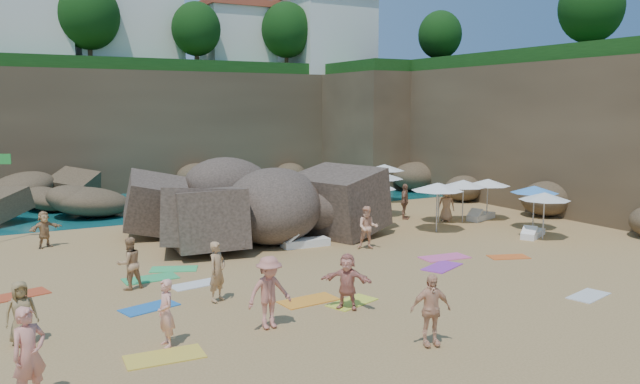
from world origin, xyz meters
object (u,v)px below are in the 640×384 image
parasol_0 (310,173)px  lounger_0 (369,210)px  person_stand_5 (44,229)px  rock_outcrop (245,234)px  person_stand_6 (166,313)px  parasol_2 (384,167)px  person_stand_4 (446,205)px  person_stand_2 (222,196)px  person_stand_3 (405,202)px  person_stand_1 (129,263)px  person_stand_0 (29,355)px  parasol_1 (332,175)px

parasol_0 → lounger_0: (1.86, -3.26, -1.81)m
parasol_0 → person_stand_5: size_ratio=1.50×
rock_outcrop → person_stand_6: size_ratio=4.78×
parasol_2 → person_stand_4: size_ratio=1.45×
person_stand_2 → person_stand_5: size_ratio=1.05×
parasol_2 → person_stand_3: (-2.26, -5.15, -1.18)m
person_stand_3 → person_stand_1: bearing=152.2°
rock_outcrop → person_stand_5: 8.27m
person_stand_0 → person_stand_5: 14.42m
parasol_1 → person_stand_2: 6.21m
rock_outcrop → person_stand_5: size_ratio=5.24×
person_stand_5 → parasol_1: bearing=-15.3°
rock_outcrop → person_stand_4: bearing=-10.0°
lounger_0 → person_stand_4: bearing=-90.6°
parasol_0 → person_stand_6: 20.79m
person_stand_6 → lounger_0: bearing=129.2°
person_stand_1 → person_stand_6: bearing=74.7°
person_stand_3 → person_stand_5: bearing=124.7°
parasol_1 → parasol_0: bearing=137.9°
person_stand_1 → lounger_0: bearing=-163.1°
parasol_0 → person_stand_2: 5.07m
parasol_1 → person_stand_5: size_ratio=1.42×
rock_outcrop → parasol_0: parasol_0 is taller
person_stand_3 → person_stand_5: (-16.64, 1.80, -0.15)m
parasol_1 → person_stand_3: size_ratio=1.18×
rock_outcrop → parasol_0: size_ratio=3.48×
person_stand_4 → person_stand_5: 18.43m
parasol_2 → lounger_0: 4.51m
lounger_0 → person_stand_5: size_ratio=1.31×
lounger_0 → person_stand_2: person_stand_2 is taller
rock_outcrop → person_stand_4: (10.04, -1.77, 0.83)m
parasol_0 → person_stand_3: 6.18m
lounger_0 → person_stand_1: (-14.18, -8.07, 0.68)m
person_stand_6 → person_stand_4: bearing=116.5°
person_stand_0 → person_stand_1: size_ratio=1.15×
rock_outcrop → person_stand_4: size_ratio=4.77×
rock_outcrop → parasol_2: 12.00m
person_stand_1 → person_stand_6: 5.21m
rock_outcrop → person_stand_3: person_stand_3 is taller
lounger_0 → person_stand_5: bearing=151.1°
lounger_0 → person_stand_6: size_ratio=1.20×
person_stand_2 → person_stand_6: (-7.79, -17.84, 0.03)m
person_stand_2 → person_stand_3: size_ratio=0.88×
lounger_0 → person_stand_2: (-6.62, 4.56, 0.64)m
person_stand_2 → person_stand_6: size_ratio=0.96×
person_stand_0 → person_stand_5: (1.48, 14.34, -0.21)m
person_stand_3 → parasol_2: bearing=17.2°
person_stand_0 → person_stand_3: bearing=9.2°
person_stand_0 → person_stand_3: person_stand_0 is taller
parasol_1 → person_stand_1: bearing=-141.8°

